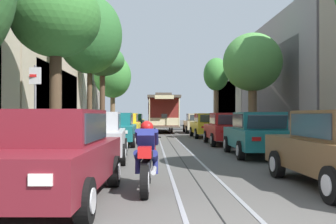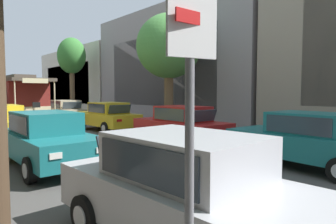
# 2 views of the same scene
# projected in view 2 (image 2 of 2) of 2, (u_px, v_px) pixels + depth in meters

# --- Properties ---
(ground_plane) EXTENTS (160.00, 160.00, 0.00)m
(ground_plane) POSITION_uv_depth(u_px,v_px,m) (71.00, 138.00, 14.19)
(ground_plane) COLOR #4C4947
(trolley_track_rails) EXTENTS (1.14, 55.07, 0.01)m
(trolley_track_rails) POSITION_uv_depth(u_px,v_px,m) (51.00, 132.00, 16.24)
(trolley_track_rails) COLOR gray
(trolley_track_rails) RESTS_ON ground
(building_facade_right) EXTENTS (5.70, 46.77, 10.41)m
(building_facade_right) POSITION_uv_depth(u_px,v_px,m) (197.00, 61.00, 21.13)
(building_facade_right) COLOR gray
(building_facade_right) RESTS_ON ground
(parked_car_silver_second_left) EXTENTS (2.14, 4.42, 1.58)m
(parked_car_silver_second_left) POSITION_uv_depth(u_px,v_px,m) (191.00, 192.00, 4.10)
(parked_car_silver_second_left) COLOR #B7B7BC
(parked_car_silver_second_left) RESTS_ON ground
(parked_car_teal_mid_left) EXTENTS (2.00, 4.36, 1.58)m
(parked_car_teal_mid_left) POSITION_uv_depth(u_px,v_px,m) (47.00, 139.00, 8.67)
(parked_car_teal_mid_left) COLOR #196B70
(parked_car_teal_mid_left) RESTS_ON ground
(parked_car_yellow_fourth_left) EXTENTS (2.03, 4.38, 1.58)m
(parked_car_yellow_fourth_left) POSITION_uv_depth(u_px,v_px,m) (1.00, 123.00, 13.26)
(parked_car_yellow_fourth_left) COLOR gold
(parked_car_yellow_fourth_left) RESTS_ON ground
(parked_car_teal_second_right) EXTENTS (2.11, 4.41, 1.58)m
(parked_car_teal_second_right) POSITION_uv_depth(u_px,v_px,m) (306.00, 140.00, 8.55)
(parked_car_teal_second_right) COLOR #196B70
(parked_car_teal_second_right) RESTS_ON ground
(parked_car_red_mid_right) EXTENTS (2.06, 4.39, 1.58)m
(parked_car_red_mid_right) POSITION_uv_depth(u_px,v_px,m) (181.00, 125.00, 12.42)
(parked_car_red_mid_right) COLOR red
(parked_car_red_mid_right) RESTS_ON ground
(parked_car_yellow_fourth_right) EXTENTS (2.04, 4.38, 1.58)m
(parked_car_yellow_fourth_right) POSITION_uv_depth(u_px,v_px,m) (108.00, 116.00, 16.82)
(parked_car_yellow_fourth_right) COLOR gold
(parked_car_yellow_fourth_right) RESTS_ON ground
(parked_car_beige_fifth_right) EXTENTS (2.03, 4.37, 1.58)m
(parked_car_beige_fifth_right) POSITION_uv_depth(u_px,v_px,m) (65.00, 111.00, 21.45)
(parked_car_beige_fifth_right) COLOR #C1B28E
(parked_car_beige_fifth_right) RESTS_ON ground
(street_tree_kerb_right_second) EXTENTS (3.48, 3.49, 6.33)m
(street_tree_kerb_right_second) POSITION_uv_depth(u_px,v_px,m) (169.00, 47.00, 16.14)
(street_tree_kerb_right_second) COLOR brown
(street_tree_kerb_right_second) RESTS_ON ground
(street_tree_kerb_right_mid) EXTENTS (2.37, 2.58, 6.84)m
(street_tree_kerb_right_mid) POSITION_uv_depth(u_px,v_px,m) (72.00, 57.00, 26.08)
(street_tree_kerb_right_mid) COLOR brown
(street_tree_kerb_right_mid) RESTS_ON ground
(cable_car_trolley) EXTENTS (2.62, 9.14, 3.28)m
(cable_car_trolley) POSITION_uv_depth(u_px,v_px,m) (15.00, 99.00, 21.43)
(cable_car_trolley) COLOR maroon
(cable_car_trolley) RESTS_ON ground
(street_sign_post) EXTENTS (0.36, 0.09, 2.90)m
(street_sign_post) POSITION_uv_depth(u_px,v_px,m) (190.00, 149.00, 1.90)
(street_sign_post) COLOR slate
(street_sign_post) RESTS_ON ground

